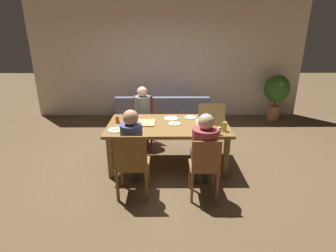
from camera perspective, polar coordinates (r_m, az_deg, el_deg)
name	(u,v)px	position (r m, az deg, el deg)	size (l,w,h in m)	color
ground_plane	(168,163)	(4.70, 0.01, -7.98)	(20.00, 20.00, 0.00)	brown
back_wall	(167,59)	(7.00, -0.14, 14.14)	(6.85, 0.12, 2.97)	beige
dining_table	(168,128)	(4.43, 0.01, -0.50)	(1.98, 1.08, 0.73)	brown
chair_0	(205,166)	(3.59, 7.88, -8.38)	(0.39, 0.39, 0.90)	brown
person_0	(204,148)	(3.63, 7.72, -4.57)	(0.35, 0.56, 1.20)	#2E353F
chair_1	(132,164)	(3.63, -7.72, -7.98)	(0.45, 0.45, 0.96)	brown
person_1	(133,145)	(3.68, -7.56, -4.03)	(0.29, 0.53, 1.24)	#434246
chair_2	(143,119)	(5.39, -5.26, 1.60)	(0.39, 0.39, 0.96)	#B9312A
person_2	(143,112)	(5.20, -5.45, 2.96)	(0.30, 0.51, 1.17)	#42363C
pizza_box_0	(209,122)	(4.38, 8.80, 0.81)	(0.41, 0.52, 0.42)	tan
pizza_box_1	(144,123)	(4.45, -5.04, 0.69)	(0.35, 0.35, 0.02)	tan
plate_0	(116,130)	(4.21, -11.10, -0.80)	(0.25, 0.25, 0.03)	white
plate_1	(174,123)	(4.41, 1.39, 0.55)	(0.21, 0.21, 0.03)	white
plate_2	(191,117)	(4.74, 4.86, 1.86)	(0.21, 0.21, 0.01)	white
plate_3	(171,118)	(4.67, 0.67, 1.64)	(0.25, 0.25, 0.01)	white
drinking_glass_0	(132,125)	(4.18, -7.63, 0.15)	(0.08, 0.08, 0.14)	#B94529
drinking_glass_1	(117,120)	(4.54, -10.75, 1.36)	(0.06, 0.06, 0.11)	#B6462A
drinking_glass_2	(225,127)	(4.17, 11.98, -0.11)	(0.07, 0.07, 0.15)	#DFC459
drinking_glass_3	(219,131)	(4.02, 10.79, -1.03)	(0.06, 0.06, 0.12)	#D9C765
couch	(163,114)	(6.49, -1.15, 2.68)	(2.13, 0.92, 0.76)	slate
potted_plant	(276,91)	(7.23, 22.16, 6.86)	(0.61, 0.61, 1.15)	#B3774F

